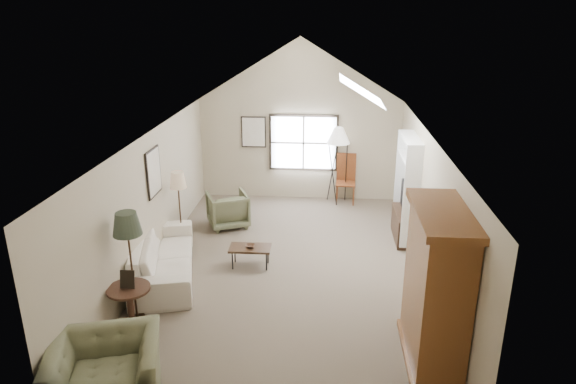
# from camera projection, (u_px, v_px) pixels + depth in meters

# --- Properties ---
(room_shell) EXTENTS (5.01, 8.01, 4.00)m
(room_shell) POSITION_uv_depth(u_px,v_px,m) (286.00, 97.00, 8.46)
(room_shell) COLOR brown
(room_shell) RESTS_ON ground
(window) EXTENTS (1.72, 0.08, 1.42)m
(window) POSITION_uv_depth(u_px,v_px,m) (304.00, 143.00, 12.76)
(window) COLOR black
(window) RESTS_ON room_shell
(skylight) EXTENTS (0.80, 1.20, 0.52)m
(skylight) POSITION_uv_depth(u_px,v_px,m) (362.00, 89.00, 9.20)
(skylight) COLOR white
(skylight) RESTS_ON room_shell
(wall_art) EXTENTS (1.97, 3.71, 0.88)m
(wall_art) POSITION_uv_depth(u_px,v_px,m) (206.00, 151.00, 10.92)
(wall_art) COLOR black
(wall_art) RESTS_ON room_shell
(armoire) EXTENTS (0.60, 1.50, 2.20)m
(armoire) POSITION_uv_depth(u_px,v_px,m) (436.00, 289.00, 6.74)
(armoire) COLOR brown
(armoire) RESTS_ON ground
(tv_alcove) EXTENTS (0.32, 1.30, 2.10)m
(tv_alcove) POSITION_uv_depth(u_px,v_px,m) (407.00, 187.00, 10.47)
(tv_alcove) COLOR white
(tv_alcove) RESTS_ON ground
(media_console) EXTENTS (0.34, 1.18, 0.60)m
(media_console) POSITION_uv_depth(u_px,v_px,m) (403.00, 225.00, 10.75)
(media_console) COLOR #382316
(media_console) RESTS_ON ground
(tv_panel) EXTENTS (0.05, 0.90, 0.55)m
(tv_panel) POSITION_uv_depth(u_px,v_px,m) (405.00, 198.00, 10.55)
(tv_panel) COLOR black
(tv_panel) RESTS_ON media_console
(sofa) EXTENTS (1.63, 2.77, 0.76)m
(sofa) POSITION_uv_depth(u_px,v_px,m) (163.00, 256.00, 9.24)
(sofa) COLOR beige
(sofa) RESTS_ON ground
(armchair_near) EXTENTS (1.54, 1.43, 0.83)m
(armchair_near) POSITION_uv_depth(u_px,v_px,m) (106.00, 374.00, 6.18)
(armchair_near) COLOR #6A6F4E
(armchair_near) RESTS_ON ground
(armchair_far) EXTENTS (1.10, 1.11, 0.77)m
(armchair_far) POSITION_uv_depth(u_px,v_px,m) (228.00, 210.00, 11.38)
(armchair_far) COLOR #595F43
(armchair_far) RESTS_ON ground
(coffee_table) EXTENTS (0.78, 0.44, 0.40)m
(coffee_table) POSITION_uv_depth(u_px,v_px,m) (250.00, 257.00, 9.61)
(coffee_table) COLOR #3C2418
(coffee_table) RESTS_ON ground
(bowl) EXTENTS (0.19, 0.19, 0.05)m
(bowl) POSITION_uv_depth(u_px,v_px,m) (250.00, 246.00, 9.54)
(bowl) COLOR #331C15
(bowl) RESTS_ON coffee_table
(side_table) EXTENTS (0.79, 0.79, 0.65)m
(side_table) POSITION_uv_depth(u_px,v_px,m) (131.00, 307.00, 7.75)
(side_table) COLOR #3D2719
(side_table) RESTS_ON ground
(side_chair) EXTENTS (0.50, 0.50, 1.22)m
(side_chair) POSITION_uv_depth(u_px,v_px,m) (346.00, 179.00, 12.71)
(side_chair) COLOR brown
(side_chair) RESTS_ON ground
(tripod_lamp) EXTENTS (0.58, 0.58, 1.95)m
(tripod_lamp) POSITION_uv_depth(u_px,v_px,m) (337.00, 165.00, 12.61)
(tripod_lamp) COLOR white
(tripod_lamp) RESTS_ON ground
(dark_lamp) EXTENTS (0.53, 0.53, 1.81)m
(dark_lamp) POSITION_uv_depth(u_px,v_px,m) (132.00, 266.00, 7.74)
(dark_lamp) COLOR #242B1E
(dark_lamp) RESTS_ON ground
(tan_lamp) EXTENTS (0.40, 0.40, 1.63)m
(tan_lamp) POSITION_uv_depth(u_px,v_px,m) (180.00, 209.00, 10.22)
(tan_lamp) COLOR tan
(tan_lamp) RESTS_ON ground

